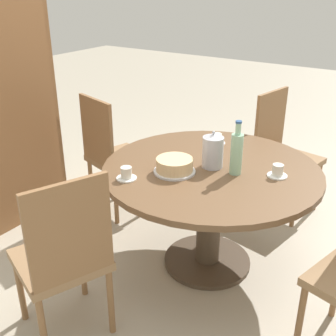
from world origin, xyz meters
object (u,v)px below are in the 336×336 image
(coffee_pot, at_px, (212,151))
(cup_a, at_px, (278,172))
(chair_b, at_px, (282,151))
(cup_b, at_px, (217,139))
(cup_c, at_px, (126,174))
(cake_main, at_px, (175,166))
(water_bottle, at_px, (237,153))
(chair_d, at_px, (64,256))
(chair_c, at_px, (113,153))

(coffee_pot, xyz_separation_m, cup_a, (0.09, -0.38, -0.07))
(chair_b, distance_m, cup_b, 0.70)
(chair_b, height_order, cup_c, chair_b)
(cake_main, bearing_deg, cup_b, 0.87)
(cup_c, bearing_deg, water_bottle, -49.63)
(cake_main, height_order, cup_a, cake_main)
(chair_d, height_order, coffee_pot, chair_d)
(chair_c, height_order, cake_main, chair_c)
(cup_c, bearing_deg, cake_main, -38.32)
(chair_d, distance_m, water_bottle, 1.10)
(chair_b, distance_m, chair_c, 1.32)
(cup_a, relative_size, cup_c, 1.00)
(chair_d, distance_m, cup_b, 1.33)
(coffee_pot, bearing_deg, cup_a, -76.90)
(chair_c, bearing_deg, cake_main, 170.63)
(cup_a, bearing_deg, cup_b, 62.90)
(coffee_pot, xyz_separation_m, cup_b, (0.36, 0.15, -0.07))
(chair_c, relative_size, water_bottle, 2.99)
(cup_b, bearing_deg, chair_b, -23.81)
(water_bottle, bearing_deg, cup_b, 40.28)
(water_bottle, bearing_deg, chair_b, 2.49)
(coffee_pot, xyz_separation_m, cup_c, (-0.42, 0.32, -0.07))
(cup_b, bearing_deg, chair_d, 173.42)
(water_bottle, bearing_deg, cup_a, -66.33)
(chair_c, xyz_separation_m, chair_d, (-1.14, -0.66, 0.00))
(coffee_pot, relative_size, cake_main, 0.92)
(chair_c, height_order, chair_d, same)
(chair_c, bearing_deg, cup_b, -152.55)
(chair_b, relative_size, cup_a, 8.24)
(chair_c, xyz_separation_m, cup_b, (0.16, -0.81, 0.23))
(chair_b, height_order, chair_d, same)
(water_bottle, xyz_separation_m, cup_b, (0.37, 0.31, -0.10))
(water_bottle, relative_size, cup_a, 2.76)
(chair_b, height_order, cup_b, chair_b)
(coffee_pot, relative_size, cup_b, 1.97)
(cake_main, bearing_deg, coffee_pot, -36.89)
(cake_main, bearing_deg, chair_d, 168.10)
(cake_main, xyz_separation_m, cup_a, (0.28, -0.52, -0.01))
(cup_a, xyz_separation_m, cup_c, (-0.50, 0.70, 0.00))
(chair_c, relative_size, coffee_pot, 4.19)
(cake_main, relative_size, cup_c, 2.13)
(chair_d, bearing_deg, cake_main, -169.81)
(cake_main, bearing_deg, cup_a, -61.83)
(chair_b, height_order, coffee_pot, chair_b)
(cake_main, xyz_separation_m, cup_c, (-0.23, 0.18, -0.01))
(coffee_pot, distance_m, cup_c, 0.53)
(water_bottle, relative_size, cup_b, 2.76)
(chair_c, relative_size, cup_a, 8.24)
(chair_c, bearing_deg, chair_b, -128.24)
(coffee_pot, relative_size, cup_c, 1.97)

